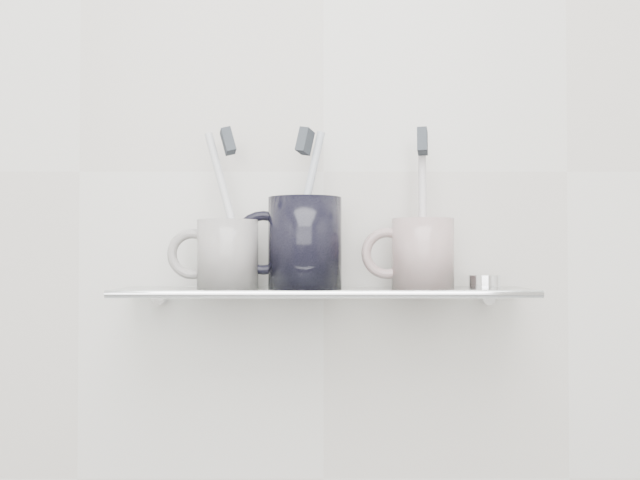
{
  "coord_description": "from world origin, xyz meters",
  "views": [
    {
      "loc": [
        -0.01,
        0.17,
        1.14
      ],
      "look_at": [
        -0.0,
        1.04,
        1.16
      ],
      "focal_mm": 40.0,
      "sensor_mm": 36.0,
      "label": 1
    }
  ],
  "objects_px": {
    "mug_center": "(305,243)",
    "mug_right": "(423,253)",
    "mug_left": "(228,254)",
    "shelf_glass": "(324,292)"
  },
  "relations": [
    {
      "from": "shelf_glass",
      "to": "mug_right",
      "type": "bearing_deg",
      "value": 2.35
    },
    {
      "from": "shelf_glass",
      "to": "mug_center",
      "type": "xyz_separation_m",
      "value": [
        -0.02,
        0.0,
        0.06
      ]
    },
    {
      "from": "mug_right",
      "to": "shelf_glass",
      "type": "bearing_deg",
      "value": 172.42
    },
    {
      "from": "mug_center",
      "to": "mug_right",
      "type": "xyz_separation_m",
      "value": [
        0.14,
        0.0,
        -0.01
      ]
    },
    {
      "from": "shelf_glass",
      "to": "mug_right",
      "type": "relative_size",
      "value": 5.85
    },
    {
      "from": "mug_center",
      "to": "shelf_glass",
      "type": "bearing_deg",
      "value": -16.07
    },
    {
      "from": "shelf_glass",
      "to": "mug_right",
      "type": "distance_m",
      "value": 0.13
    },
    {
      "from": "shelf_glass",
      "to": "mug_right",
      "type": "xyz_separation_m",
      "value": [
        0.12,
        0.0,
        0.05
      ]
    },
    {
      "from": "mug_center",
      "to": "mug_right",
      "type": "distance_m",
      "value": 0.15
    },
    {
      "from": "mug_left",
      "to": "mug_center",
      "type": "relative_size",
      "value": 0.75
    }
  ]
}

